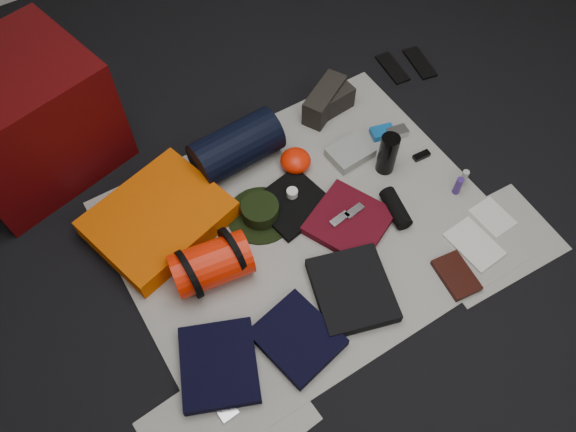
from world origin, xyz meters
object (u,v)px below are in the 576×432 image
compact_camera (397,133)px  navy_duffel (236,147)px  water_bottle (388,154)px  red_cabinet (25,121)px  stuff_sack (211,264)px  sleeping_pad (159,219)px  paperback_book (456,275)px

compact_camera → navy_duffel: bearing=169.8°
navy_duffel → water_bottle: size_ratio=1.90×
red_cabinet → stuff_sack: red_cabinet is taller
red_cabinet → compact_camera: 1.73m
red_cabinet → sleeping_pad: 0.74m
sleeping_pad → stuff_sack: (0.09, -0.34, 0.04)m
stuff_sack → paperback_book: stuff_sack is taller
water_bottle → stuff_sack: bearing=-176.1°
navy_duffel → water_bottle: water_bottle is taller
stuff_sack → paperback_book: (0.86, -0.55, -0.08)m
water_bottle → sleeping_pad: bearing=165.0°
water_bottle → paperback_book: water_bottle is taller
paperback_book → sleeping_pad: bearing=144.0°
stuff_sack → sleeping_pad: bearing=104.0°
stuff_sack → navy_duffel: 0.61m
red_cabinet → paperback_book: red_cabinet is taller
navy_duffel → compact_camera: (0.75, -0.28, -0.09)m
red_cabinet → paperback_book: bearing=-64.0°
stuff_sack → paperback_book: 1.03m
navy_duffel → paperback_book: navy_duffel is taller
sleeping_pad → navy_duffel: (0.47, 0.13, 0.06)m
water_bottle → paperback_book: bearing=-98.6°
navy_duffel → compact_camera: size_ratio=4.15×
sleeping_pad → compact_camera: bearing=-6.9°
paperback_book → red_cabinet: bearing=136.9°
red_cabinet → sleeping_pad: red_cabinet is taller
stuff_sack → compact_camera: 1.15m
red_cabinet → navy_duffel: bearing=-46.2°
water_bottle → paperback_book: size_ratio=1.10×
red_cabinet → sleeping_pad: size_ratio=1.21×
navy_duffel → red_cabinet: bearing=144.3°
water_bottle → navy_duffel: bearing=144.5°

